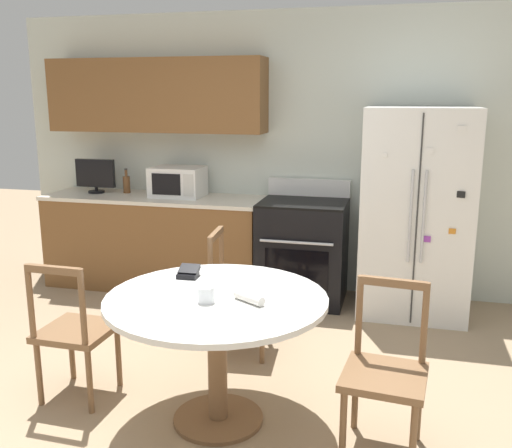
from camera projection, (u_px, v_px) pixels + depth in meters
name	position (u px, v px, depth m)	size (l,w,h in m)	color
ground_plane	(179.00, 430.00, 3.22)	(14.00, 14.00, 0.00)	#9E8466
back_wall	(247.00, 138.00, 5.42)	(5.20, 0.44, 2.60)	silver
kitchen_counter	(156.00, 241.00, 5.55)	(2.13, 0.64, 0.90)	brown
refrigerator	(416.00, 213.00, 4.81)	(0.89, 0.76, 1.75)	white
oven_range	(303.00, 250.00, 5.18)	(0.77, 0.68, 1.08)	black
microwave	(178.00, 182.00, 5.41)	(0.48, 0.36, 0.28)	white
countertop_tv	(95.00, 175.00, 5.59)	(0.40, 0.16, 0.33)	black
counter_bottle	(127.00, 184.00, 5.61)	(0.07, 0.07, 0.24)	brown
dining_table	(217.00, 321.00, 3.18)	(1.24, 1.24, 0.76)	white
dining_chair_right	(385.00, 373.00, 2.96)	(0.46, 0.46, 0.90)	brown
dining_chair_far	(238.00, 295.00, 4.12)	(0.46, 0.46, 0.90)	brown
dining_chair_left	(75.00, 332.00, 3.48)	(0.43, 0.43, 0.90)	brown
candle_glass	(206.00, 295.00, 3.06)	(0.09, 0.09, 0.09)	silver
folded_napkin	(249.00, 298.00, 3.06)	(0.20, 0.15, 0.05)	silver
wallet	(188.00, 273.00, 3.48)	(0.13, 0.13, 0.07)	black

